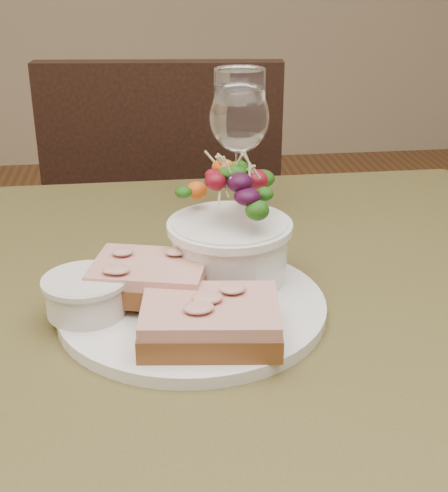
{
  "coord_description": "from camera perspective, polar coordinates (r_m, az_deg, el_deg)",
  "views": [
    {
      "loc": [
        -0.08,
        -0.59,
        1.08
      ],
      "look_at": [
        -0.0,
        0.01,
        0.81
      ],
      "focal_mm": 50.0,
      "sensor_mm": 36.0,
      "label": 1
    }
  ],
  "objects": [
    {
      "name": "salad_bowl",
      "position": [
        0.69,
        0.48,
        1.88
      ],
      "size": [
        0.12,
        0.12,
        0.13
      ],
      "color": "white",
      "rests_on": "dinner_plate"
    },
    {
      "name": "sandwich_back",
      "position": [
        0.66,
        -6.19,
        -2.6
      ],
      "size": [
        0.13,
        0.11,
        0.03
      ],
      "rotation": [
        0.0,
        0.0,
        -0.26
      ],
      "color": "#512F15",
      "rests_on": "dinner_plate"
    },
    {
      "name": "garnish",
      "position": [
        0.72,
        -9.12,
        -1.8
      ],
      "size": [
        0.05,
        0.04,
        0.02
      ],
      "color": "#0F3C0A",
      "rests_on": "dinner_plate"
    },
    {
      "name": "chair_far",
      "position": [
        1.55,
        -4.23,
        -6.57
      ],
      "size": [
        0.46,
        0.46,
        0.9
      ],
      "rotation": [
        0.0,
        0.0,
        3.03
      ],
      "color": "black",
      "rests_on": "ground"
    },
    {
      "name": "wine_glass",
      "position": [
        0.88,
        1.27,
        10.31
      ],
      "size": [
        0.08,
        0.08,
        0.18
      ],
      "color": "white",
      "rests_on": "cafe_table"
    },
    {
      "name": "sandwich_front",
      "position": [
        0.6,
        -1.15,
        -6.22
      ],
      "size": [
        0.13,
        0.1,
        0.03
      ],
      "rotation": [
        0.0,
        0.0,
        -0.12
      ],
      "color": "#512F15",
      "rests_on": "dinner_plate"
    },
    {
      "name": "dinner_plate",
      "position": [
        0.67,
        -2.66,
        -5.02
      ],
      "size": [
        0.26,
        0.26,
        0.01
      ],
      "primitive_type": "cylinder",
      "color": "white",
      "rests_on": "cafe_table"
    },
    {
      "name": "ramekin",
      "position": [
        0.65,
        -11.42,
        -3.89
      ],
      "size": [
        0.07,
        0.07,
        0.04
      ],
      "color": "silver",
      "rests_on": "dinner_plate"
    },
    {
      "name": "cafe_table",
      "position": [
        0.74,
        0.48,
        -11.85
      ],
      "size": [
        0.8,
        0.8,
        0.75
      ],
      "color": "#423D1C",
      "rests_on": "ground"
    }
  ]
}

